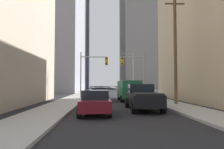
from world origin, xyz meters
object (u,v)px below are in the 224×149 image
at_px(sedan_white, 100,95).
at_px(traffic_signal_near_right, 134,68).
at_px(sedan_grey, 99,91).
at_px(traffic_signal_near_left, 93,67).
at_px(sedan_maroon, 95,102).
at_px(pickup_truck_black, 143,97).
at_px(cargo_van_green, 128,89).

bearing_deg(sedan_white, traffic_signal_near_right, 44.44).
relative_size(sedan_grey, traffic_signal_near_left, 0.70).
relative_size(sedan_maroon, traffic_signal_near_left, 0.71).
relative_size(pickup_truck_black, traffic_signal_near_left, 0.91).
height_order(sedan_maroon, sedan_white, same).
distance_m(traffic_signal_near_left, traffic_signal_near_right, 5.35).
bearing_deg(pickup_truck_black, sedan_grey, 100.53).
xyz_separation_m(sedan_maroon, traffic_signal_near_left, (-0.78, 13.43, 3.26)).
height_order(sedan_white, sedan_grey, same).
relative_size(cargo_van_green, sedan_maroon, 1.24).
relative_size(cargo_van_green, traffic_signal_near_right, 0.88).
xyz_separation_m(cargo_van_green, sedan_white, (-3.20, -0.82, -0.52)).
bearing_deg(traffic_signal_near_left, pickup_truck_black, -69.55).
relative_size(pickup_truck_black, traffic_signal_near_right, 0.91).
bearing_deg(sedan_grey, traffic_signal_near_left, -95.32).
bearing_deg(traffic_signal_near_left, sedan_white, -77.13).
xyz_separation_m(traffic_signal_near_left, traffic_signal_near_right, (5.35, -0.00, -0.02)).
relative_size(sedan_white, traffic_signal_near_right, 0.71).
bearing_deg(sedan_maroon, traffic_signal_near_right, 71.21).
distance_m(sedan_maroon, sedan_grey, 20.98).
xyz_separation_m(cargo_van_green, sedan_grey, (-3.48, 11.01, -0.52)).
bearing_deg(pickup_truck_black, cargo_van_green, 90.16).
xyz_separation_m(sedan_maroon, traffic_signal_near_right, (4.57, 13.43, 3.24)).
relative_size(sedan_grey, traffic_signal_near_right, 0.70).
bearing_deg(traffic_signal_near_right, cargo_van_green, -108.65).
height_order(cargo_van_green, sedan_white, cargo_van_green).
bearing_deg(sedan_white, sedan_grey, 91.33).
height_order(cargo_van_green, sedan_grey, cargo_van_green).
xyz_separation_m(pickup_truck_black, sedan_white, (-3.22, 6.98, -0.16)).
relative_size(pickup_truck_black, sedan_white, 1.29).
relative_size(sedan_maroon, sedan_grey, 1.01).
relative_size(sedan_white, sedan_grey, 1.01).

